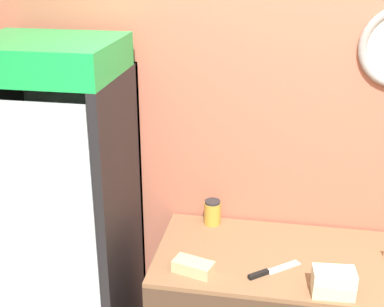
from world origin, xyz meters
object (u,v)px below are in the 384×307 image
object	(u,v)px
sandwich_stack_middle	(334,276)
condiment_jar	(212,212)
sandwich_stack_bottom	(333,288)
chefs_knife	(267,272)
sandwich_flat_left	(193,267)
beverage_cooler	(67,198)

from	to	relation	value
sandwich_stack_middle	condiment_jar	distance (m)	0.89
condiment_jar	sandwich_stack_middle	bearing A→B (deg)	-41.03
sandwich_stack_bottom	condiment_jar	xyz separation A→B (m)	(-0.67, 0.58, 0.04)
condiment_jar	sandwich_stack_bottom	bearing A→B (deg)	-41.03
sandwich_stack_bottom	chefs_knife	world-z (taller)	sandwich_stack_bottom
sandwich_stack_middle	condiment_jar	xyz separation A→B (m)	(-0.67, 0.58, -0.03)
sandwich_flat_left	chefs_knife	distance (m)	0.38
sandwich_stack_bottom	chefs_knife	distance (m)	0.34
beverage_cooler	chefs_knife	world-z (taller)	beverage_cooler
chefs_knife	sandwich_stack_middle	bearing A→B (deg)	-20.50
sandwich_stack_middle	sandwich_flat_left	bearing A→B (deg)	175.03
sandwich_stack_middle	condiment_jar	size ratio (longest dim) A/B	1.41
beverage_cooler	sandwich_stack_middle	bearing A→B (deg)	-13.66
sandwich_stack_middle	sandwich_flat_left	xyz separation A→B (m)	(-0.69, 0.06, -0.07)
beverage_cooler	sandwich_stack_middle	xyz separation A→B (m)	(1.49, -0.36, -0.10)
sandwich_stack_middle	condiment_jar	bearing A→B (deg)	138.97
chefs_knife	sandwich_flat_left	bearing A→B (deg)	-171.10
sandwich_stack_bottom	sandwich_flat_left	xyz separation A→B (m)	(-0.69, 0.06, -0.00)
beverage_cooler	sandwich_stack_bottom	bearing A→B (deg)	-13.66
chefs_knife	condiment_jar	xyz separation A→B (m)	(-0.35, 0.46, 0.07)
sandwich_flat_left	condiment_jar	size ratio (longest dim) A/B	1.50
beverage_cooler	condiment_jar	distance (m)	0.86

